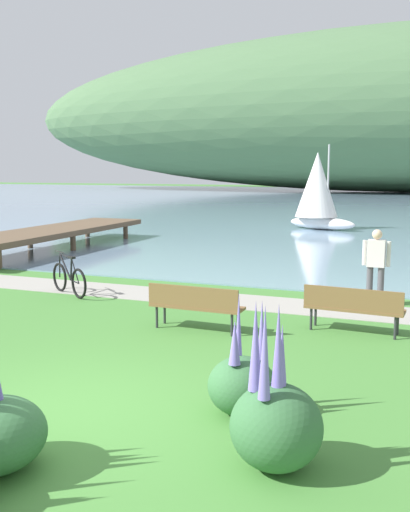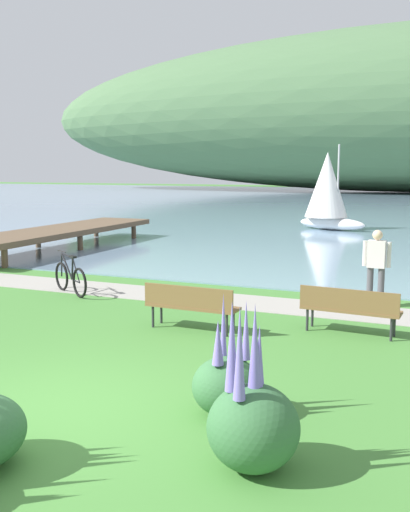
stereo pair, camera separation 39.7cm
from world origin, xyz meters
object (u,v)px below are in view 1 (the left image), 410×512
(bicycle_leaning_near_bench, at_px, (69,279))
(park_bench_further_along, at_px, (195,304))
(sailboat_mid_bay, at_px, (318,190))
(park_bench_near_camera, at_px, (353,306))
(person_at_shoreline, at_px, (376,262))

(bicycle_leaning_near_bench, bearing_deg, park_bench_further_along, -24.42)
(bicycle_leaning_near_bench, xyz_separation_m, sailboat_mid_bay, (2.87, 17.34, 1.60))
(park_bench_near_camera, bearing_deg, person_at_shoreline, 85.77)
(bicycle_leaning_near_bench, bearing_deg, park_bench_near_camera, -7.89)
(park_bench_near_camera, xyz_separation_m, person_at_shoreline, (0.18, 2.44, 0.46))
(park_bench_further_along, bearing_deg, sailboat_mid_bay, 93.49)
(park_bench_further_along, bearing_deg, person_at_shoreline, 48.15)
(park_bench_further_along, height_order, sailboat_mid_bay, sailboat_mid_bay)
(sailboat_mid_bay, bearing_deg, person_at_shoreline, -75.35)
(bicycle_leaning_near_bench, distance_m, person_at_shoreline, 7.19)
(park_bench_further_along, xyz_separation_m, sailboat_mid_bay, (-1.17, 19.18, 1.48))
(park_bench_near_camera, xyz_separation_m, bicycle_leaning_near_bench, (-6.83, 0.95, -0.12))
(bicycle_leaning_near_bench, bearing_deg, person_at_shoreline, 12.01)
(park_bench_further_along, relative_size, sailboat_mid_bay, 0.44)
(park_bench_near_camera, bearing_deg, bicycle_leaning_near_bench, 172.11)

